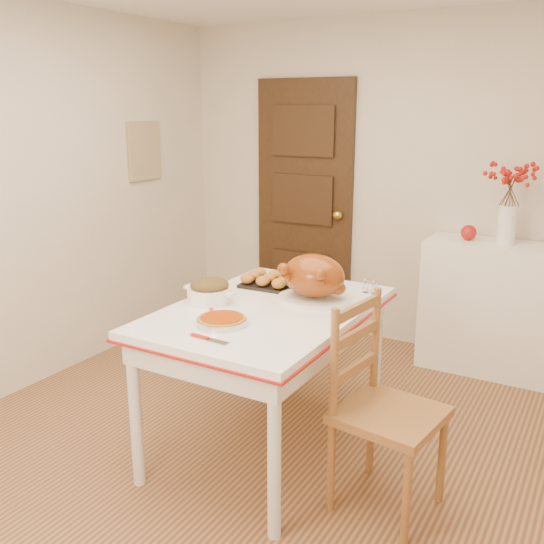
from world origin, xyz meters
The scene contains 18 objects.
floor centered at (0.00, 0.00, 0.00)m, with size 3.50×4.00×0.00m, color brown.
wall_back centered at (0.00, 2.00, 1.25)m, with size 3.50×0.00×2.50m, color beige.
wall_left centered at (-1.75, 0.00, 1.25)m, with size 0.00×4.00×2.50m, color beige.
door_back centered at (-0.70, 1.97, 1.03)m, with size 0.85×0.06×2.06m, color black.
photo_board centered at (-1.73, 1.20, 1.50)m, with size 0.03×0.35×0.45m, color tan.
sideboard centered at (0.89, 1.78, 0.47)m, with size 0.93×0.41×0.93m, color white.
kitchen_table centered at (0.05, 0.08, 0.41)m, with size 0.94×1.38×0.83m, color white, non-canonical shape.
chair_oak centered at (0.79, -0.08, 0.50)m, with size 0.44×0.44×1.00m, color #98642B, non-canonical shape.
berry_vase centered at (0.94, 1.78, 1.21)m, with size 0.28×0.28×0.55m, color white, non-canonical shape.
apple centered at (0.69, 1.78, 0.99)m, with size 0.11×0.11×0.11m, color #A4180E.
turkey_platter centered at (0.21, 0.30, 0.95)m, with size 0.40×0.32×0.26m, color #7D2E04, non-canonical shape.
pumpkin_pie centered at (-0.01, -0.25, 0.85)m, with size 0.24×0.24×0.05m, color #972B00.
stuffing_dish centered at (-0.27, 0.01, 0.89)m, with size 0.31×0.24×0.12m, color #543E1C, non-canonical shape.
rolls_tray centered at (-0.13, 0.41, 0.87)m, with size 0.30×0.23×0.08m, color #BD6D26, non-canonical shape.
pie_server centered at (0.06, -0.45, 0.83)m, with size 0.21×0.06×0.01m, color silver, non-canonical shape.
carving_knife centered at (-0.10, -0.19, 0.83)m, with size 0.23×0.06×0.01m, color silver, non-canonical shape.
drinking_glass centered at (0.14, 0.59, 0.88)m, with size 0.06×0.06×0.11m, color white.
shaker_pair centered at (0.42, 0.59, 0.87)m, with size 0.08×0.03×0.08m, color white, non-canonical shape.
Camera 1 is at (1.58, -2.52, 1.84)m, focal length 40.17 mm.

